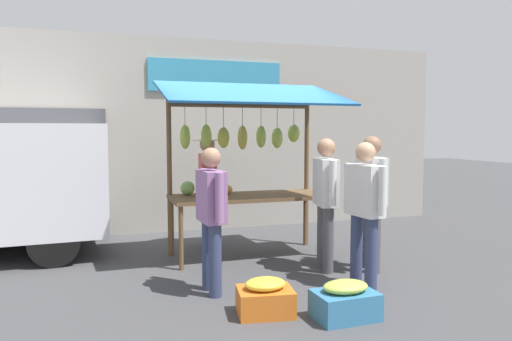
{
  "coord_description": "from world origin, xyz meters",
  "views": [
    {
      "loc": [
        2.08,
        6.55,
        1.78
      ],
      "look_at": [
        0.0,
        0.3,
        1.25
      ],
      "focal_mm": 34.43,
      "sensor_mm": 36.0,
      "label": 1
    }
  ],
  "objects_px": {
    "shopper_with_shopping_bag": "(364,203)",
    "shopper_with_ponytail": "(371,192)",
    "produce_crate_side": "(345,301)",
    "produce_crate_near": "(265,298)",
    "vendor_with_sunhat": "(208,182)",
    "market_stall": "(246,148)",
    "shopper_in_grey_tee": "(326,194)",
    "shopper_in_striped_shirt": "(211,210)"
  },
  "relations": [
    {
      "from": "shopper_with_ponytail",
      "to": "market_stall",
      "type": "bearing_deg",
      "value": 54.03
    },
    {
      "from": "shopper_in_striped_shirt",
      "to": "shopper_in_grey_tee",
      "type": "xyz_separation_m",
      "value": [
        -1.59,
        -0.42,
        0.06
      ]
    },
    {
      "from": "shopper_with_shopping_bag",
      "to": "market_stall",
      "type": "bearing_deg",
      "value": 19.52
    },
    {
      "from": "shopper_with_shopping_bag",
      "to": "shopper_with_ponytail",
      "type": "bearing_deg",
      "value": -44.04
    },
    {
      "from": "shopper_with_shopping_bag",
      "to": "produce_crate_near",
      "type": "distance_m",
      "value": 1.64
    },
    {
      "from": "shopper_with_shopping_bag",
      "to": "produce_crate_side",
      "type": "xyz_separation_m",
      "value": [
        0.68,
        0.81,
        -0.79
      ]
    },
    {
      "from": "market_stall",
      "to": "shopper_with_ponytail",
      "type": "height_order",
      "value": "market_stall"
    },
    {
      "from": "vendor_with_sunhat",
      "to": "shopper_in_grey_tee",
      "type": "relative_size",
      "value": 1.0
    },
    {
      "from": "shopper_with_shopping_bag",
      "to": "produce_crate_side",
      "type": "bearing_deg",
      "value": 133.71
    },
    {
      "from": "shopper_with_ponytail",
      "to": "shopper_in_grey_tee",
      "type": "distance_m",
      "value": 0.58
    },
    {
      "from": "shopper_in_striped_shirt",
      "to": "produce_crate_side",
      "type": "bearing_deg",
      "value": -140.83
    },
    {
      "from": "market_stall",
      "to": "produce_crate_side",
      "type": "distance_m",
      "value": 2.92
    },
    {
      "from": "shopper_with_shopping_bag",
      "to": "produce_crate_near",
      "type": "xyz_separation_m",
      "value": [
        1.36,
        0.47,
        -0.8
      ]
    },
    {
      "from": "market_stall",
      "to": "produce_crate_near",
      "type": "bearing_deg",
      "value": 77.3
    },
    {
      "from": "market_stall",
      "to": "produce_crate_side",
      "type": "relative_size",
      "value": 4.16
    },
    {
      "from": "shopper_in_striped_shirt",
      "to": "produce_crate_side",
      "type": "height_order",
      "value": "shopper_in_striped_shirt"
    },
    {
      "from": "market_stall",
      "to": "shopper_in_grey_tee",
      "type": "distance_m",
      "value": 1.38
    },
    {
      "from": "vendor_with_sunhat",
      "to": "shopper_in_striped_shirt",
      "type": "xyz_separation_m",
      "value": [
        0.44,
        2.13,
        -0.08
      ]
    },
    {
      "from": "vendor_with_sunhat",
      "to": "shopper_with_shopping_bag",
      "type": "bearing_deg",
      "value": 32.39
    },
    {
      "from": "market_stall",
      "to": "shopper_in_grey_tee",
      "type": "relative_size",
      "value": 1.48
    },
    {
      "from": "market_stall",
      "to": "shopper_in_striped_shirt",
      "type": "relative_size",
      "value": 1.56
    },
    {
      "from": "shopper_with_ponytail",
      "to": "vendor_with_sunhat",
      "type": "bearing_deg",
      "value": 48.98
    },
    {
      "from": "vendor_with_sunhat",
      "to": "shopper_with_shopping_bag",
      "type": "distance_m",
      "value": 2.76
    },
    {
      "from": "produce_crate_near",
      "to": "shopper_in_striped_shirt",
      "type": "bearing_deg",
      "value": -66.09
    },
    {
      "from": "shopper_with_ponytail",
      "to": "shopper_in_grey_tee",
      "type": "height_order",
      "value": "shopper_with_ponytail"
    },
    {
      "from": "vendor_with_sunhat",
      "to": "shopper_in_grey_tee",
      "type": "distance_m",
      "value": 2.06
    },
    {
      "from": "produce_crate_near",
      "to": "shopper_with_ponytail",
      "type": "bearing_deg",
      "value": -150.24
    },
    {
      "from": "shopper_with_ponytail",
      "to": "shopper_in_striped_shirt",
      "type": "height_order",
      "value": "shopper_with_ponytail"
    },
    {
      "from": "vendor_with_sunhat",
      "to": "shopper_in_striped_shirt",
      "type": "bearing_deg",
      "value": -6.65
    },
    {
      "from": "produce_crate_near",
      "to": "produce_crate_side",
      "type": "xyz_separation_m",
      "value": [
        -0.68,
        0.34,
        0.0
      ]
    },
    {
      "from": "produce_crate_near",
      "to": "produce_crate_side",
      "type": "relative_size",
      "value": 0.98
    },
    {
      "from": "shopper_with_ponytail",
      "to": "produce_crate_near",
      "type": "xyz_separation_m",
      "value": [
        1.79,
        1.02,
        -0.84
      ]
    },
    {
      "from": "shopper_with_ponytail",
      "to": "shopper_in_striped_shirt",
      "type": "bearing_deg",
      "value": 103.6
    },
    {
      "from": "shopper_in_grey_tee",
      "to": "shopper_with_ponytail",
      "type": "bearing_deg",
      "value": -97.07
    },
    {
      "from": "shopper_with_shopping_bag",
      "to": "shopper_with_ponytail",
      "type": "height_order",
      "value": "shopper_with_ponytail"
    },
    {
      "from": "produce_crate_near",
      "to": "shopper_in_grey_tee",
      "type": "bearing_deg",
      "value": -135.8
    },
    {
      "from": "shopper_with_shopping_bag",
      "to": "produce_crate_near",
      "type": "relative_size",
      "value": 2.8
    },
    {
      "from": "vendor_with_sunhat",
      "to": "produce_crate_near",
      "type": "xyz_separation_m",
      "value": [
        0.1,
        2.92,
        -0.84
      ]
    },
    {
      "from": "shopper_with_ponytail",
      "to": "shopper_with_shopping_bag",
      "type": "bearing_deg",
      "value": 149.67
    },
    {
      "from": "vendor_with_sunhat",
      "to": "produce_crate_side",
      "type": "distance_m",
      "value": 3.42
    },
    {
      "from": "shopper_with_shopping_bag",
      "to": "shopper_in_striped_shirt",
      "type": "bearing_deg",
      "value": 73.05
    },
    {
      "from": "shopper_with_shopping_bag",
      "to": "produce_crate_side",
      "type": "height_order",
      "value": "shopper_with_shopping_bag"
    }
  ]
}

